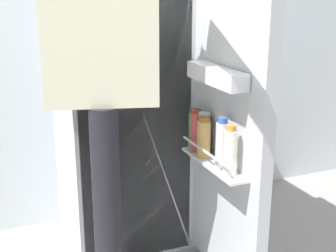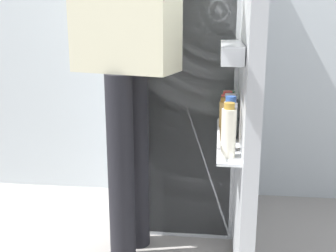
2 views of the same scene
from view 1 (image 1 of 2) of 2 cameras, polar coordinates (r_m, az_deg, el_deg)
The scene contains 3 objects.
kitchen_wall at distance 2.71m, azimuth -8.53°, elevation 14.38°, with size 4.40×0.10×2.49m, color silver.
refrigerator at distance 2.38m, azimuth -5.00°, elevation 4.88°, with size 0.65×1.18×1.72m.
person at distance 1.90m, azimuth -7.83°, elevation 8.60°, with size 0.59×0.84×1.78m.
Camera 1 is at (-0.67, -1.74, 1.35)m, focal length 49.90 mm.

